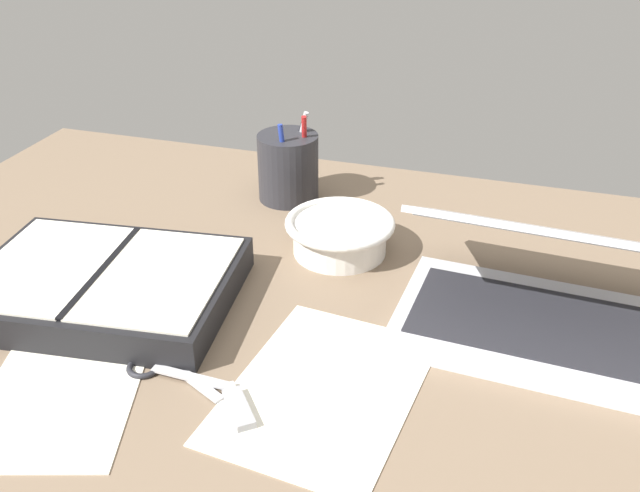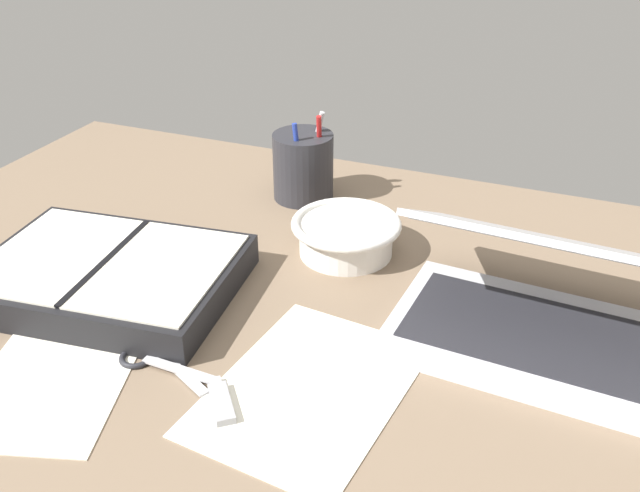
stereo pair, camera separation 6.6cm
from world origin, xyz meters
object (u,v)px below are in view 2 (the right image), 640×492
Objects in this scene: planner at (109,275)px; scissors at (153,357)px; pen_cup at (303,166)px; laptop at (531,303)px; bowl at (346,235)px.

planner reaches higher than scissors.
scissors is at bearing -88.78° from pen_cup.
laptop is 44.38cm from scissors.
pen_cup is at bearing 131.15° from bowl.
bowl is 0.45× the size of planner.
laptop is at bearing -32.06° from pen_cup.
planner is 16.94cm from scissors.
scissors is (13.37, -10.22, -1.95)cm from planner.
pen_cup reaches higher than scissors.
pen_cup reaches higher than planner.
laptop is 0.92× the size of planner.
bowl is at bearing 32.93° from planner.
bowl is 1.07× the size of pen_cup.
scissors is (0.98, -45.93, -5.22)cm from pen_cup.
laptop is 53.40cm from planner.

